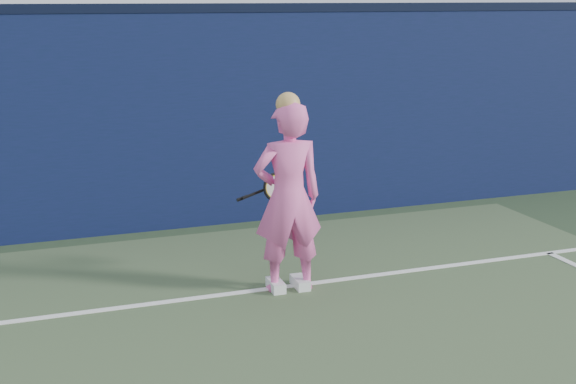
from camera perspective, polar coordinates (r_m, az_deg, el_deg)
name	(u,v)px	position (r m, az deg, el deg)	size (l,w,h in m)	color
backstop_wall	(58,128)	(9.35, -16.03, 4.42)	(24.00, 0.40, 2.50)	#0C1634
wall_cap	(50,9)	(9.24, -16.57, 12.40)	(24.00, 0.42, 0.10)	black
player	(288,197)	(7.32, 0.00, -0.37)	(0.66, 0.45, 1.85)	pink
racket	(273,188)	(7.73, -1.10, 0.31)	(0.53, 0.13, 0.28)	black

